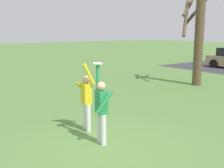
# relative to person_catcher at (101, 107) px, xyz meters

# --- Properties ---
(ground_plane) EXTENTS (120.00, 120.00, 0.00)m
(ground_plane) POSITION_rel_person_catcher_xyz_m (0.26, -0.15, -0.98)
(ground_plane) COLOR #567F3D
(person_catcher) EXTENTS (0.57, 0.49, 2.08)m
(person_catcher) POSITION_rel_person_catcher_xyz_m (0.00, 0.00, 0.00)
(person_catcher) COLOR silver
(person_catcher) RESTS_ON ground_plane
(person_defender) EXTENTS (0.59, 0.51, 2.04)m
(person_defender) POSITION_rel_person_catcher_xyz_m (-1.08, 0.21, -0.00)
(person_defender) COLOR silver
(person_defender) RESTS_ON ground_plane
(frisbee_disc) EXTENTS (0.25, 0.25, 0.02)m
(frisbee_disc) POSITION_rel_person_catcher_xyz_m (-0.22, 0.04, 1.11)
(frisbee_disc) COLOR white
(frisbee_disc) RESTS_ON person_catcher
(bare_tree_tall) EXTENTS (1.36, 2.05, 4.91)m
(bare_tree_tall) POSITION_rel_person_catcher_xyz_m (-3.68, 8.70, 1.65)
(bare_tree_tall) COLOR brown
(bare_tree_tall) RESTS_ON ground_plane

